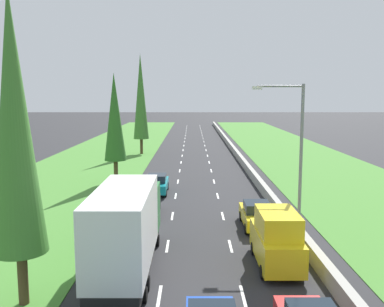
{
  "coord_description": "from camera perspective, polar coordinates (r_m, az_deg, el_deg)",
  "views": [
    {
      "loc": [
        -0.39,
        -1.98,
        8.32
      ],
      "look_at": [
        -0.12,
        53.96,
        0.72
      ],
      "focal_mm": 40.3,
      "sensor_mm": 36.0,
      "label": 1
    }
  ],
  "objects": [
    {
      "name": "ground_plane",
      "position": [
        62.53,
        0.08,
        0.09
      ],
      "size": [
        300.0,
        300.0,
        0.0
      ],
      "primitive_type": "plane",
      "color": "#28282B",
      "rests_on": "ground"
    },
    {
      "name": "grass_verge_left",
      "position": [
        63.72,
        -11.37,
        0.1
      ],
      "size": [
        14.0,
        140.0,
        0.04
      ],
      "primitive_type": "cube",
      "color": "#478433",
      "rests_on": "ground"
    },
    {
      "name": "grass_verge_right",
      "position": [
        64.24,
        12.99,
        0.12
      ],
      "size": [
        14.0,
        140.0,
        0.04
      ],
      "primitive_type": "cube",
      "color": "#478433",
      "rests_on": "ground"
    },
    {
      "name": "median_barrier",
      "position": [
        62.77,
        5.29,
        0.48
      ],
      "size": [
        0.44,
        120.0,
        0.85
      ],
      "primitive_type": "cube",
      "color": "#9E9B93",
      "rests_on": "ground"
    },
    {
      "name": "lane_markings",
      "position": [
        62.53,
        0.08,
        0.1
      ],
      "size": [
        3.64,
        116.0,
        0.01
      ],
      "color": "white",
      "rests_on": "ground"
    },
    {
      "name": "yellow_van_right_lane",
      "position": [
        21.68,
        10.85,
        -11.02
      ],
      "size": [
        1.96,
        4.9,
        2.82
      ],
      "color": "yellow",
      "rests_on": "ground"
    },
    {
      "name": "white_box_truck_left_lane",
      "position": [
        20.69,
        -8.87,
        -9.6
      ],
      "size": [
        2.46,
        9.4,
        4.18
      ],
      "color": "black",
      "rests_on": "ground"
    },
    {
      "name": "grey_hatchback_left_lane",
      "position": [
        30.45,
        -6.33,
        -6.53
      ],
      "size": [
        1.74,
        3.9,
        1.72
      ],
      "color": "slate",
      "rests_on": "ground"
    },
    {
      "name": "teal_sedan_left_lane",
      "position": [
        36.93,
        -4.93,
        -4.02
      ],
      "size": [
        1.82,
        4.5,
        1.64
      ],
      "color": "teal",
      "rests_on": "ground"
    },
    {
      "name": "yellow_sedan_right_lane",
      "position": [
        27.81,
        8.28,
        -8.0
      ],
      "size": [
        1.82,
        4.5,
        1.64
      ],
      "color": "yellow",
      "rests_on": "ground"
    },
    {
      "name": "poplar_tree_nearest",
      "position": [
        17.65,
        -22.73,
        3.7
      ],
      "size": [
        2.11,
        2.11,
        12.41
      ],
      "color": "#4C3823",
      "rests_on": "ground"
    },
    {
      "name": "poplar_tree_second",
      "position": [
        41.04,
        -10.48,
        4.72
      ],
      "size": [
        2.06,
        2.06,
        10.4
      ],
      "color": "#4C3823",
      "rests_on": "ground"
    },
    {
      "name": "poplar_tree_third",
      "position": [
        61.1,
        -7.08,
        7.45
      ],
      "size": [
        2.15,
        2.15,
        14.05
      ],
      "color": "#4C3823",
      "rests_on": "ground"
    },
    {
      "name": "street_light_mast",
      "position": [
        27.31,
        13.3,
        1.04
      ],
      "size": [
        3.2,
        0.28,
        9.0
      ],
      "color": "gray",
      "rests_on": "ground"
    }
  ]
}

